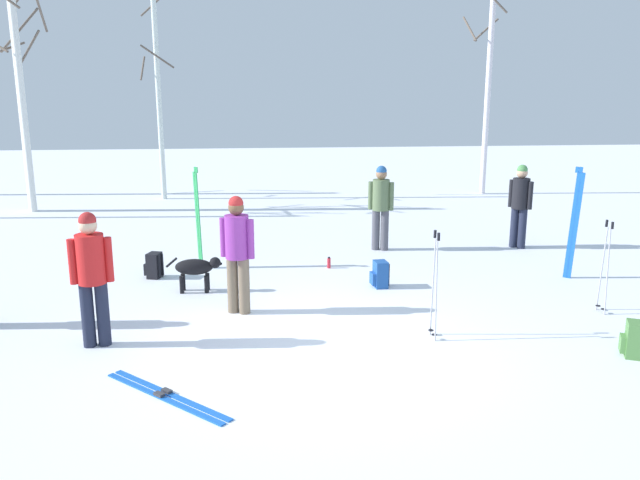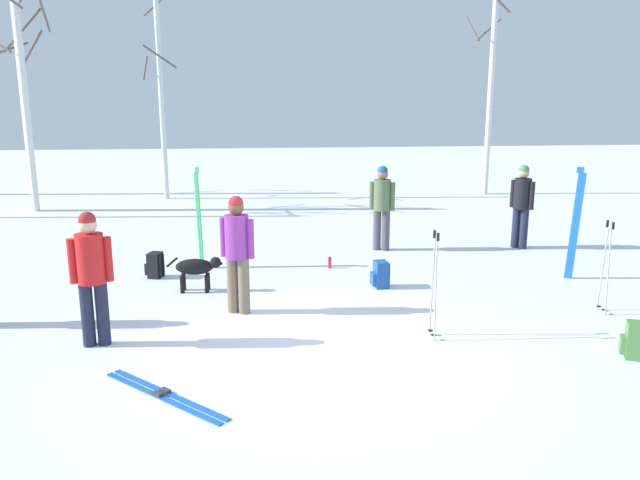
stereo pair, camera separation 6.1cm
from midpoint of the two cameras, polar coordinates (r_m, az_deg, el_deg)
ground_plane at (r=7.95m, az=-0.21°, el=-9.84°), size 60.00×60.00×0.00m
person_0 at (r=8.24m, az=-20.21°, el=-2.63°), size 0.52×0.34×1.72m
person_1 at (r=13.43m, az=17.57°, el=3.42°), size 0.36×0.43×1.72m
person_2 at (r=12.67m, az=5.40°, el=3.42°), size 0.49×0.34×1.72m
person_4 at (r=9.00m, az=-7.71°, el=-0.64°), size 0.49×0.34×1.72m
dog at (r=10.23m, az=-11.28°, el=-2.53°), size 0.90×0.25×0.57m
ski_pair_planted_0 at (r=11.45m, az=21.91°, el=1.36°), size 0.17×0.15×1.92m
ski_pair_planted_1 at (r=11.52m, az=-11.16°, el=1.93°), size 0.13×0.19×1.84m
ski_pair_lying_0 at (r=7.00m, az=-14.06°, el=-13.53°), size 1.43×1.39×0.05m
ski_poles_0 at (r=8.17m, az=10.16°, el=-3.76°), size 0.07×0.26×1.42m
ski_poles_1 at (r=9.87m, az=24.30°, el=-1.99°), size 0.07×0.24×1.36m
backpack_0 at (r=8.53m, az=26.41°, el=-8.11°), size 0.34×0.32×0.44m
backpack_1 at (r=10.35m, az=5.29°, el=-3.14°), size 0.30×0.28×0.44m
backpack_2 at (r=11.21m, az=-14.97°, el=-2.26°), size 0.33×0.31×0.44m
water_bottle_0 at (r=11.46m, az=0.66°, el=-2.09°), size 0.06×0.06×0.21m
birch_tree_2 at (r=18.61m, az=-25.75°, el=12.57°), size 1.46×1.62×6.50m
birch_tree_3 at (r=18.44m, az=-25.57°, el=13.02°), size 1.46×1.46×6.64m
birch_tree_4 at (r=19.43m, az=-14.57°, el=13.19°), size 1.03×1.12×6.35m
birch_tree_5 at (r=20.52m, az=14.97°, el=14.92°), size 1.09×1.38×7.65m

